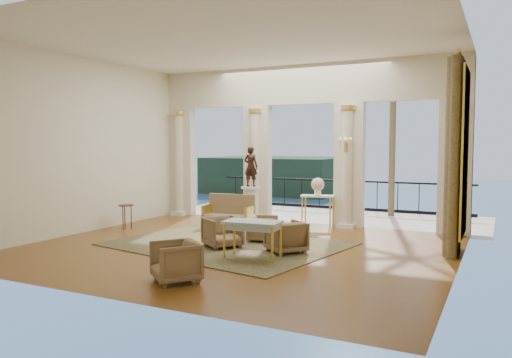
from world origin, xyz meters
The scene contains 23 objects.
floor centered at (0.00, 0.00, 0.00)m, with size 9.00×9.00×0.00m, color #45220A.
room_walls centered at (0.00, -1.12, 2.88)m, with size 9.00×9.00×9.00m.
arcade centered at (0.00, 3.82, 2.58)m, with size 9.00×0.56×4.50m.
terrace centered at (0.00, 5.80, -0.05)m, with size 10.00×3.60×0.10m, color #B7AC9B.
balustrade centered at (0.00, 7.40, 0.41)m, with size 9.00×0.06×1.03m.
palm_tree centered at (2.00, 6.60, 4.09)m, with size 2.00×2.00×4.50m.
headland centered at (-30.00, 70.00, -3.00)m, with size 22.00×18.00×6.00m, color black.
sea centered at (0.00, 60.00, -6.00)m, with size 160.00×160.00×0.00m, color #2F5C8A.
curtain centered at (4.28, 1.50, 2.02)m, with size 0.33×1.40×4.09m.
window_frame centered at (4.47, 1.50, 2.10)m, with size 0.04×1.60×3.40m, color gold.
wall_sconce centered at (1.40, 3.51, 2.23)m, with size 0.30×0.11×0.33m.
rug centered at (-0.39, 0.27, 0.01)m, with size 4.87×3.79×0.02m, color #303518.
armchair_a centered at (-0.31, -0.09, 0.38)m, with size 0.73×0.68×0.75m, color #493821.
armchair_b centered at (0.38, -2.80, 0.37)m, with size 0.72×0.67×0.74m, color #493821.
armchair_c centered at (1.14, 0.05, 0.37)m, with size 0.72×0.67×0.74m, color #493821.
armchair_d centered at (0.17, 0.94, 0.33)m, with size 0.65×0.61×0.67m, color #493821.
settee centered at (-1.51, 2.33, 0.45)m, with size 1.41×0.71×0.90m.
game_table centered at (0.77, -0.76, 0.68)m, with size 1.16×0.71×0.76m.
pedestal centered at (-1.20, 3.01, 0.52)m, with size 0.59×0.59×1.08m.
statue centered at (-1.20, 3.01, 1.65)m, with size 0.41×0.27×1.13m, color black.
console_table centered at (0.60, 3.55, 0.72)m, with size 0.97×0.56×0.87m.
urn centered at (0.60, 3.55, 1.14)m, with size 0.36×0.36×0.48m.
side_table centered at (-3.82, 0.82, 0.56)m, with size 0.40×0.40×0.66m.
Camera 1 is at (5.19, -9.47, 2.27)m, focal length 35.00 mm.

